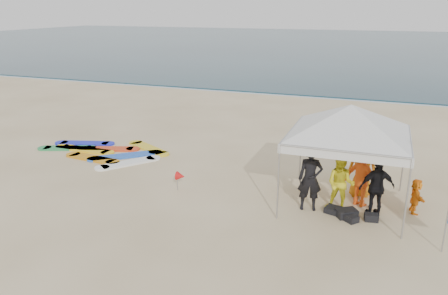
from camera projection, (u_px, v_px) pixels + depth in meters
ground at (164, 210)px, 12.52m from camera, size 120.00×120.00×0.00m
ocean at (350, 44)px, 66.01m from camera, size 160.00×84.00×0.08m
shoreline_foam at (294, 95)px, 28.75m from camera, size 160.00×1.20×0.01m
person_black_a at (310, 179)px, 12.32m from camera, size 0.77×0.59×1.87m
person_yellow at (341, 184)px, 12.29m from camera, size 0.86×0.71×1.62m
person_orange_a at (363, 176)px, 12.59m from camera, size 1.36×1.14×1.83m
person_black_b at (377, 187)px, 11.98m from camera, size 1.07×0.77×1.68m
person_orange_b at (362, 169)px, 13.19m from camera, size 1.01×0.81×1.80m
person_seated at (416, 196)px, 12.23m from camera, size 0.45×0.98×1.02m
canopy_tent at (352, 105)px, 12.02m from camera, size 4.54×4.54×3.42m
marker_pennant at (181, 176)px, 13.68m from camera, size 0.28×0.28×0.64m
gear_pile at (348, 214)px, 12.08m from camera, size 1.49×0.86×0.22m
surfboard_spread at (105, 152)px, 17.43m from camera, size 5.11×3.47×0.07m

